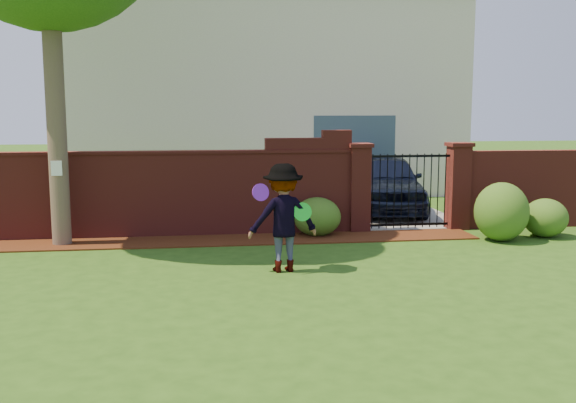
{
  "coord_description": "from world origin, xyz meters",
  "views": [
    {
      "loc": [
        -0.96,
        -9.43,
        2.62
      ],
      "look_at": [
        0.52,
        1.4,
        1.05
      ],
      "focal_mm": 40.8,
      "sensor_mm": 36.0,
      "label": 1
    }
  ],
  "objects": [
    {
      "name": "ground",
      "position": [
        0.0,
        0.0,
        -0.01
      ],
      "size": [
        80.0,
        80.0,
        0.01
      ],
      "primitive_type": "cube",
      "color": "#264B12",
      "rests_on": "ground"
    },
    {
      "name": "shrub_middle",
      "position": [
        4.95,
        2.63,
        0.58
      ],
      "size": [
        1.06,
        1.06,
        1.17
      ],
      "primitive_type": "ellipsoid",
      "color": "#255319",
      "rests_on": "ground"
    },
    {
      "name": "frisbee_green",
      "position": [
        0.66,
        0.7,
        0.98
      ],
      "size": [
        0.3,
        0.09,
        0.3
      ],
      "primitive_type": "cylinder",
      "rotation": [
        1.43,
        0.0,
        0.06
      ],
      "color": "green",
      "rests_on": "man"
    },
    {
      "name": "brick_wall",
      "position": [
        -2.01,
        4.0,
        0.93
      ],
      "size": [
        8.7,
        0.31,
        2.16
      ],
      "color": "maroon",
      "rests_on": "ground"
    },
    {
      "name": "shrub_right",
      "position": [
        6.03,
        2.88,
        0.4
      ],
      "size": [
        0.89,
        0.89,
        0.79
      ],
      "primitive_type": "ellipsoid",
      "color": "#255319",
      "rests_on": "ground"
    },
    {
      "name": "driveway",
      "position": [
        3.5,
        8.0,
        0.01
      ],
      "size": [
        3.2,
        8.0,
        0.01
      ],
      "primitive_type": "cube",
      "color": "gray",
      "rests_on": "ground"
    },
    {
      "name": "man",
      "position": [
        0.36,
        0.79,
        0.87
      ],
      "size": [
        1.19,
        0.77,
        1.74
      ],
      "primitive_type": "imported",
      "rotation": [
        0.0,
        0.0,
        3.25
      ],
      "color": "gray",
      "rests_on": "ground"
    },
    {
      "name": "paper_notice",
      "position": [
        -3.6,
        3.21,
        1.5
      ],
      "size": [
        0.2,
        0.01,
        0.28
      ],
      "primitive_type": "cube",
      "color": "white",
      "rests_on": "tree"
    },
    {
      "name": "frisbee_purple",
      "position": [
        -0.02,
        0.59,
        1.32
      ],
      "size": [
        0.29,
        0.16,
        0.27
      ],
      "primitive_type": "cylinder",
      "rotation": [
        1.36,
        0.0,
        0.3
      ],
      "color": "purple",
      "rests_on": "man"
    },
    {
      "name": "shrub_left",
      "position": [
        1.43,
        3.62,
        0.4
      ],
      "size": [
        0.98,
        0.98,
        0.8
      ],
      "primitive_type": "ellipsoid",
      "color": "#255319",
      "rests_on": "ground"
    },
    {
      "name": "car",
      "position": [
        3.69,
        6.44,
        0.74
      ],
      "size": [
        2.38,
        4.55,
        1.48
      ],
      "primitive_type": "imported",
      "rotation": [
        0.0,
        0.0,
        -0.15
      ],
      "color": "black",
      "rests_on": "ground"
    },
    {
      "name": "brick_wall_return",
      "position": [
        6.6,
        4.0,
        0.85
      ],
      "size": [
        4.0,
        0.25,
        1.7
      ],
      "primitive_type": "cube",
      "color": "maroon",
      "rests_on": "ground"
    },
    {
      "name": "iron_gate",
      "position": [
        3.5,
        4.0,
        0.85
      ],
      "size": [
        1.78,
        0.03,
        1.6
      ],
      "color": "black",
      "rests_on": "ground"
    },
    {
      "name": "house",
      "position": [
        1.0,
        12.0,
        3.16
      ],
      "size": [
        12.4,
        6.4,
        6.3
      ],
      "color": "#F1E2CA",
      "rests_on": "ground"
    },
    {
      "name": "pillar_left",
      "position": [
        2.4,
        4.0,
        0.96
      ],
      "size": [
        0.5,
        0.5,
        1.88
      ],
      "color": "maroon",
      "rests_on": "ground"
    },
    {
      "name": "pillar_right",
      "position": [
        4.6,
        4.0,
        0.96
      ],
      "size": [
        0.5,
        0.5,
        1.88
      ],
      "color": "maroon",
      "rests_on": "ground"
    },
    {
      "name": "mulch_bed",
      "position": [
        -0.95,
        3.34,
        0.01
      ],
      "size": [
        11.1,
        1.08,
        0.03
      ],
      "primitive_type": "cube",
      "color": "#3A190A",
      "rests_on": "ground"
    }
  ]
}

